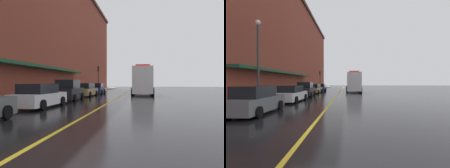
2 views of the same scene
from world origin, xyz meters
TOP-DOWN VIEW (x-y plane):
  - ground_plane at (0.00, 25.00)m, footprint 112.00×112.00m
  - sidewalk_left at (-6.20, 25.00)m, footprint 2.40×70.00m
  - lane_center_stripe at (0.00, 25.00)m, footprint 0.16×70.00m
  - brick_building_left at (-12.13, 24.00)m, footprint 10.63×64.00m
  - parked_car_1 at (-3.92, 9.24)m, footprint 2.19×4.80m
  - parked_car_2 at (-4.00, 15.12)m, footprint 2.17×4.34m
  - parked_car_3 at (-4.05, 21.37)m, footprint 2.09×4.90m
  - parked_car_4 at (-3.87, 26.70)m, footprint 2.12×4.36m
  - box_truck at (2.56, 25.97)m, footprint 2.85×9.22m
  - parking_meter_0 at (-5.35, 18.84)m, footprint 0.14×0.18m
  - parking_meter_1 at (-5.35, 10.76)m, footprint 0.14×0.18m
  - parking_meter_2 at (-5.35, 9.67)m, footprint 0.14×0.18m
  - traffic_light_near at (-5.29, 34.64)m, footprint 0.38×0.36m

SIDE VIEW (x-z plane):
  - ground_plane at x=0.00m, z-range 0.00..0.00m
  - lane_center_stripe at x=0.00m, z-range 0.00..0.01m
  - sidewalk_left at x=-6.20m, z-range 0.00..0.15m
  - parked_car_4 at x=-3.87m, z-range -0.04..1.49m
  - parked_car_3 at x=-4.05m, z-range -0.04..1.50m
  - parked_car_1 at x=-3.92m, z-range -0.04..1.51m
  - parked_car_2 at x=-4.00m, z-range -0.07..1.82m
  - parking_meter_0 at x=-5.35m, z-range 0.39..1.72m
  - parking_meter_1 at x=-5.35m, z-range 0.39..1.72m
  - parking_meter_2 at x=-5.35m, z-range 0.39..1.72m
  - box_truck at x=2.56m, z-range -0.09..3.71m
  - traffic_light_near at x=-5.29m, z-range 1.01..5.31m
  - brick_building_left at x=-12.13m, z-range 0.01..18.14m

